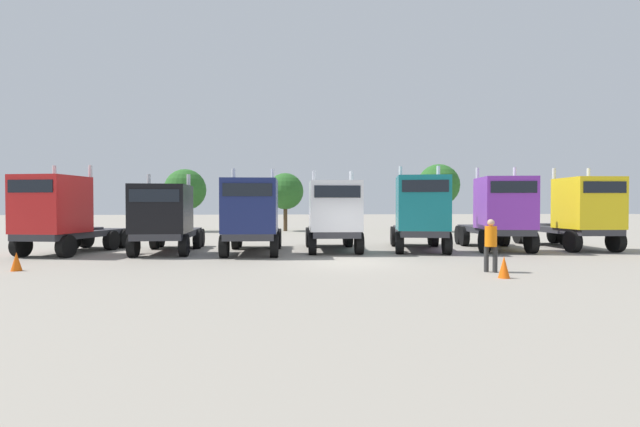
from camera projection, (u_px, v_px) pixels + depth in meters
The scene contains 14 objects.
ground at pixel (349, 262), 17.66m from camera, with size 200.00×200.00×0.00m, color gray.
semi_truck_red at pixel (60, 214), 20.31m from camera, with size 3.73×6.06×4.26m.
semi_truck_black at pixel (165, 218), 20.66m from camera, with size 2.61×6.08×3.86m.
semi_truck_navy at pixel (252, 215), 20.38m from camera, with size 2.83×6.32×4.10m.
semi_truck_white at pixel (334, 216), 21.51m from camera, with size 2.83×6.22×4.06m.
semi_truck_teal at pixel (420, 213), 21.70m from camera, with size 3.84×6.71×4.33m.
semi_truck_purple at pixel (500, 213), 22.09m from camera, with size 3.58×6.50×4.30m.
semi_truck_yellow at pixel (579, 213), 22.59m from camera, with size 2.94×6.61×4.31m.
visitor_in_hivis at pixel (491, 241), 14.99m from camera, with size 0.54×0.54×1.83m.
traffic_cone_near at pixel (16, 262), 15.29m from camera, with size 0.36×0.36×0.66m, color #F2590C.
traffic_cone_mid at pixel (504, 267), 13.76m from camera, with size 0.36×0.36×0.70m, color #F2590C.
oak_far_left at pixel (185, 190), 38.86m from camera, with size 3.67×3.67×5.59m.
oak_far_centre at pixel (285, 191), 39.67m from camera, with size 3.31×3.31×5.30m.
oak_far_right at pixel (439, 185), 38.29m from camera, with size 3.68×3.68×5.97m.
Camera 1 is at (-3.07, -17.39, 2.29)m, focal length 24.42 mm.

